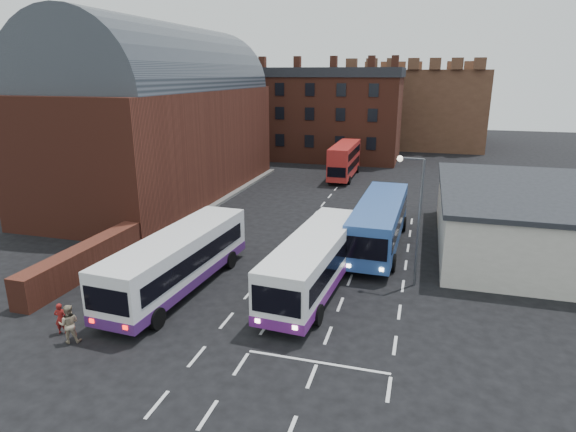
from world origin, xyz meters
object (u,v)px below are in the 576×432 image
(street_lamp, at_px, (415,210))
(pedestrian_beige, at_px, (69,324))
(bus_white_inbound, at_px, (315,258))
(bus_white_outbound, at_px, (178,258))
(bus_blue, at_px, (379,221))
(bus_red_double, at_px, (344,160))
(pedestrian_red, at_px, (61,318))

(street_lamp, distance_m, pedestrian_beige, 18.00)
(bus_white_inbound, bearing_deg, bus_white_outbound, 19.59)
(bus_blue, height_order, bus_red_double, bus_red_double)
(bus_red_double, height_order, pedestrian_red, bus_red_double)
(pedestrian_red, bearing_deg, bus_red_double, -119.47)
(street_lamp, bearing_deg, pedestrian_red, -146.86)
(bus_blue, height_order, street_lamp, street_lamp)
(bus_white_inbound, height_order, bus_red_double, bus_red_double)
(bus_blue, relative_size, pedestrian_red, 8.04)
(bus_white_inbound, height_order, street_lamp, street_lamp)
(bus_white_outbound, distance_m, pedestrian_red, 6.55)
(bus_red_double, xyz_separation_m, pedestrian_red, (-6.69, -37.51, -1.30))
(street_lamp, bearing_deg, bus_white_outbound, -161.29)
(bus_blue, height_order, pedestrian_beige, bus_blue)
(bus_blue, xyz_separation_m, bus_red_double, (-6.11, 22.06, 0.11))
(pedestrian_red, height_order, pedestrian_beige, pedestrian_beige)
(bus_white_outbound, relative_size, bus_blue, 0.97)
(pedestrian_beige, bearing_deg, pedestrian_red, -56.12)
(bus_red_double, height_order, street_lamp, street_lamp)
(street_lamp, distance_m, pedestrian_red, 18.46)
(bus_white_outbound, distance_m, bus_blue, 13.83)
(bus_white_inbound, height_order, pedestrian_beige, bus_white_inbound)
(bus_blue, bearing_deg, bus_white_inbound, 72.21)
(bus_red_double, bearing_deg, bus_white_outbound, 83.17)
(bus_white_inbound, bearing_deg, bus_red_double, -79.29)
(bus_blue, bearing_deg, pedestrian_red, 51.83)
(street_lamp, height_order, pedestrian_beige, street_lamp)
(pedestrian_red, bearing_deg, pedestrian_beige, 130.69)
(pedestrian_red, xyz_separation_m, pedestrian_beige, (0.90, -0.52, 0.14))
(bus_white_outbound, height_order, street_lamp, street_lamp)
(bus_white_outbound, height_order, pedestrian_red, bus_white_outbound)
(bus_white_inbound, relative_size, pedestrian_beige, 6.49)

